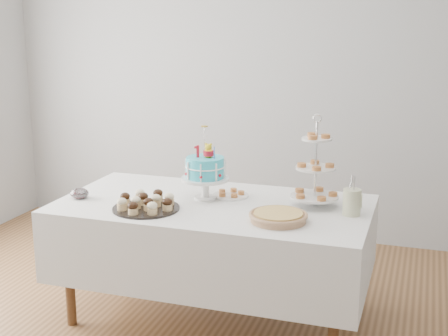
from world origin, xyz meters
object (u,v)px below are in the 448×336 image
(utensil_pitcher, at_px, (352,201))
(plate_stack, at_px, (314,197))
(table, at_px, (213,238))
(pie, at_px, (278,216))
(birthday_cake, at_px, (205,180))
(tiered_stand, at_px, (316,169))
(pastry_plate, at_px, (231,194))
(jam_bowl_a, at_px, (80,193))
(jam_bowl_b, at_px, (80,193))
(cupcake_tray, at_px, (146,202))

(utensil_pitcher, bearing_deg, plate_stack, 151.04)
(table, height_order, pie, pie)
(birthday_cake, xyz_separation_m, tiered_stand, (0.68, 0.06, 0.11))
(birthday_cake, xyz_separation_m, plate_stack, (0.66, 0.16, -0.10))
(table, distance_m, utensil_pitcher, 0.90)
(utensil_pitcher, bearing_deg, birthday_cake, -174.19)
(pie, distance_m, pastry_plate, 0.57)
(table, height_order, jam_bowl_a, jam_bowl_a)
(pie, height_order, plate_stack, plate_stack)
(jam_bowl_b, bearing_deg, utensil_pitcher, 6.39)
(pastry_plate, bearing_deg, utensil_pitcher, -10.49)
(table, xyz_separation_m, pie, (0.46, -0.22, 0.26))
(jam_bowl_b, xyz_separation_m, utensil_pitcher, (1.68, 0.19, 0.05))
(pie, bearing_deg, plate_stack, 74.24)
(plate_stack, bearing_deg, tiered_stand, -79.22)
(birthday_cake, height_order, utensil_pitcher, birthday_cake)
(plate_stack, bearing_deg, pie, -105.76)
(jam_bowl_b, bearing_deg, birthday_cake, 16.20)
(table, relative_size, tiered_stand, 3.39)
(pastry_plate, xyz_separation_m, jam_bowl_a, (-0.90, -0.34, 0.02))
(birthday_cake, height_order, cupcake_tray, birthday_cake)
(pastry_plate, height_order, jam_bowl_b, jam_bowl_b)
(pie, height_order, pastry_plate, pie)
(tiered_stand, bearing_deg, plate_stack, 100.78)
(jam_bowl_b, bearing_deg, pastry_plate, 20.40)
(jam_bowl_a, bearing_deg, table, 11.22)
(birthday_cake, xyz_separation_m, cupcake_tray, (-0.26, -0.31, -0.08))
(jam_bowl_a, distance_m, utensil_pitcher, 1.69)
(table, height_order, jam_bowl_b, jam_bowl_b)
(jam_bowl_a, bearing_deg, cupcake_tray, -9.13)
(tiered_stand, height_order, utensil_pitcher, tiered_stand)
(table, xyz_separation_m, utensil_pitcher, (0.84, 0.03, 0.31))
(table, xyz_separation_m, tiered_stand, (0.61, 0.13, 0.46))
(tiered_stand, relative_size, jam_bowl_a, 4.95)
(pastry_plate, bearing_deg, tiered_stand, -4.96)
(table, xyz_separation_m, birthday_cake, (-0.08, 0.07, 0.35))
(cupcake_tray, xyz_separation_m, pastry_plate, (0.40, 0.42, -0.03))
(plate_stack, xyz_separation_m, jam_bowl_a, (-1.43, -0.39, 0.00))
(cupcake_tray, bearing_deg, utensil_pitcher, 13.34)
(table, xyz_separation_m, jam_bowl_b, (-0.84, -0.16, 0.26))
(jam_bowl_b, distance_m, utensil_pitcher, 1.69)
(birthday_cake, distance_m, utensil_pitcher, 0.92)
(cupcake_tray, relative_size, plate_stack, 2.53)
(birthday_cake, relative_size, pastry_plate, 2.01)
(pie, height_order, utensil_pitcher, utensil_pitcher)
(table, distance_m, cupcake_tray, 0.50)
(jam_bowl_b, bearing_deg, pie, -2.74)
(cupcake_tray, relative_size, pie, 1.20)
(birthday_cake, bearing_deg, jam_bowl_a, -170.64)
(pastry_plate, distance_m, utensil_pitcher, 0.80)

